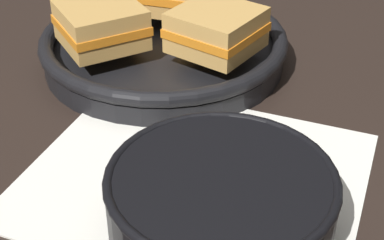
% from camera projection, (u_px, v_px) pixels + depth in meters
% --- Properties ---
extents(ground_plane, '(4.00, 4.00, 0.00)m').
position_uv_depth(ground_plane, '(179.00, 184.00, 0.53)').
color(ground_plane, black).
extents(napkin, '(0.33, 0.29, 0.00)m').
position_uv_depth(napkin, '(194.00, 176.00, 0.54)').
color(napkin, white).
rests_on(napkin, ground_plane).
extents(soup_bowl, '(0.18, 0.18, 0.06)m').
position_uv_depth(soup_bowl, '(221.00, 200.00, 0.46)').
color(soup_bowl, black).
rests_on(soup_bowl, ground_plane).
extents(spoon, '(0.15, 0.07, 0.01)m').
position_uv_depth(spoon, '(231.00, 187.00, 0.52)').
color(spoon, '#B7B7BC').
rests_on(spoon, napkin).
extents(skillet, '(0.36, 0.35, 0.04)m').
position_uv_depth(skillet, '(164.00, 46.00, 0.71)').
color(skillet, black).
rests_on(skillet, ground_plane).
extents(sandwich_near_right, '(0.12, 0.12, 0.05)m').
position_uv_depth(sandwich_near_right, '(101.00, 25.00, 0.66)').
color(sandwich_near_right, tan).
rests_on(sandwich_near_right, skillet).
extents(sandwich_far_left, '(0.10, 0.10, 0.05)m').
position_uv_depth(sandwich_far_left, '(217.00, 30.00, 0.65)').
color(sandwich_far_left, tan).
rests_on(sandwich_far_left, skillet).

